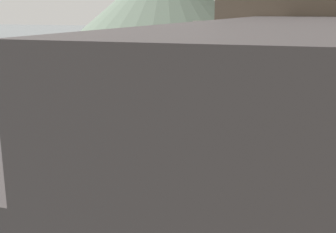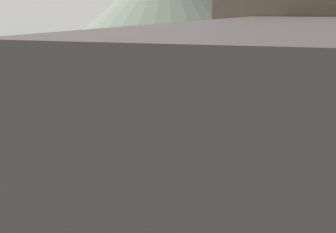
# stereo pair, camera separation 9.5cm
# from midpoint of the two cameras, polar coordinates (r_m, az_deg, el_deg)

# --- Properties ---
(boat_moored_second) EXTENTS (1.47, 5.80, 0.77)m
(boat_moored_second) POSITION_cam_midpoint_polar(r_m,az_deg,el_deg) (23.67, 6.61, -2.82)
(boat_moored_second) COLOR #423328
(boat_moored_second) RESTS_ON ground
(boat_moored_third) EXTENTS (3.74, 3.84, 0.50)m
(boat_moored_third) POSITION_cam_midpoint_polar(r_m,az_deg,el_deg) (32.33, 5.66, 1.59)
(boat_moored_third) COLOR brown
(boat_moored_third) RESTS_ON ground
(boat_moored_far) EXTENTS (3.66, 5.10, 0.42)m
(boat_moored_far) POSITION_cam_midpoint_polar(r_m,az_deg,el_deg) (18.07, -3.98, -8.54)
(boat_moored_far) COLOR #423328
(boat_moored_far) RESTS_ON ground
(house_waterfront_second) EXTENTS (5.91, 5.62, 8.74)m
(house_waterfront_second) POSITION_cam_midpoint_polar(r_m,az_deg,el_deg) (11.86, 19.75, 3.73)
(house_waterfront_second) COLOR brown
(house_waterfront_second) RESTS_ON riverbank_right
(house_waterfront_tall) EXTENTS (6.69, 6.54, 8.74)m
(house_waterfront_tall) POSITION_cam_midpoint_polar(r_m,az_deg,el_deg) (17.95, 20.76, 6.81)
(house_waterfront_tall) COLOR #75604C
(house_waterfront_tall) RESTS_ON riverbank_right
(house_waterfront_narrow) EXTENTS (6.99, 6.63, 6.14)m
(house_waterfront_narrow) POSITION_cam_midpoint_polar(r_m,az_deg,el_deg) (24.23, 20.45, 5.34)
(house_waterfront_narrow) COLOR gray
(house_waterfront_narrow) RESTS_ON riverbank_right
(mooring_post_dock_mid) EXTENTS (0.20, 0.20, 0.99)m
(mooring_post_dock_mid) POSITION_cam_midpoint_polar(r_m,az_deg,el_deg) (16.54, 7.33, -6.56)
(mooring_post_dock_mid) COLOR #473828
(mooring_post_dock_mid) RESTS_ON riverbank_right
(mooring_post_dock_far) EXTENTS (0.20, 0.20, 0.72)m
(mooring_post_dock_far) POSITION_cam_midpoint_polar(r_m,az_deg,el_deg) (22.71, 10.58, -1.36)
(mooring_post_dock_far) COLOR #473828
(mooring_post_dock_far) RESTS_ON riverbank_right
(stone_bridge) EXTENTS (23.81, 2.40, 5.33)m
(stone_bridge) POSITION_cam_midpoint_polar(r_m,az_deg,el_deg) (78.34, 11.96, 11.00)
(stone_bridge) COLOR gray
(stone_bridge) RESTS_ON ground
(hill_far_west) EXTENTS (46.67, 46.67, 19.53)m
(hill_far_west) POSITION_cam_midpoint_polar(r_m,az_deg,el_deg) (106.39, -0.24, 15.38)
(hill_far_west) COLOR #5B6B5B
(hill_far_west) RESTS_ON ground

